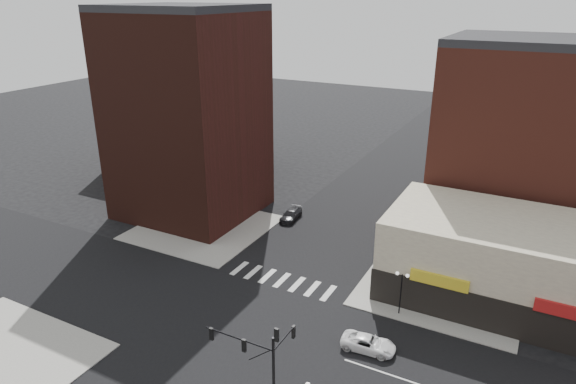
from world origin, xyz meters
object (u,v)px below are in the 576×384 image
at_px(street_lamp_ne, 402,283).
at_px(dark_sedan_north, 291,215).
at_px(traffic_signal, 263,356).
at_px(white_suv, 368,343).

height_order(street_lamp_ne, dark_sedan_north, street_lamp_ne).
xyz_separation_m(street_lamp_ne, dark_sedan_north, (-18.13, 13.74, -2.66)).
bearing_deg(traffic_signal, dark_sedan_north, 114.33).
height_order(traffic_signal, street_lamp_ne, traffic_signal).
xyz_separation_m(white_suv, dark_sedan_north, (-17.34, 19.70, 0.02)).
relative_size(traffic_signal, white_suv, 1.76).
distance_m(traffic_signal, dark_sedan_north, 32.74).
distance_m(street_lamp_ne, dark_sedan_north, 22.90).
bearing_deg(white_suv, street_lamp_ne, -12.37).
bearing_deg(traffic_signal, white_suv, 68.05).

